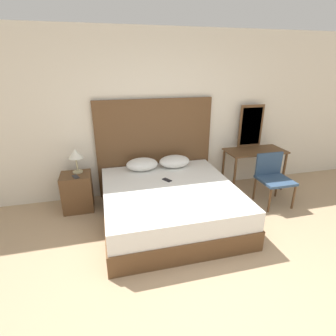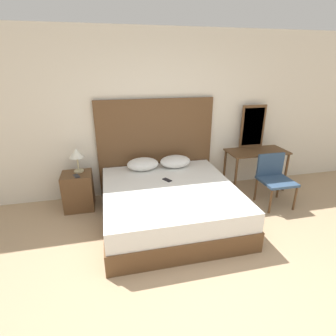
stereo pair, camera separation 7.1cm
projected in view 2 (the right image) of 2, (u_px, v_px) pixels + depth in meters
The scene contains 13 objects.
ground_plane at pixel (224, 317), 2.41m from camera, with size 16.00×16.00×0.00m, color tan.
wall_back at pixel (161, 116), 4.41m from camera, with size 10.00×0.06×2.70m.
bed at pixel (170, 204), 3.82m from camera, with size 1.88×1.94×0.54m.
headboard at pixel (156, 148), 4.51m from camera, with size 1.97×0.05×1.65m.
pillow_left at pixel (143, 164), 4.28m from camera, with size 0.51×0.38×0.19m.
pillow_right at pixel (175, 161), 4.40m from camera, with size 0.51×0.38×0.19m.
phone_on_bed at pixel (167, 180), 3.92m from camera, with size 0.14×0.16×0.01m.
nightstand at pixel (78, 191), 4.14m from camera, with size 0.45×0.41×0.59m.
table_lamp at pixel (77, 154), 4.00m from camera, with size 0.22×0.22×0.38m.
phone_on_nightstand at pixel (77, 176), 3.93m from camera, with size 0.12×0.17×0.01m.
vanity_desk at pixel (256, 157), 4.69m from camera, with size 1.06×0.53×0.73m.
vanity_mirror at pixel (253, 127), 4.72m from camera, with size 0.46×0.03×0.77m.
chair at pixel (274, 176), 4.23m from camera, with size 0.49×0.49×0.82m.
Camera 2 is at (-0.90, -1.57, 2.17)m, focal length 28.00 mm.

